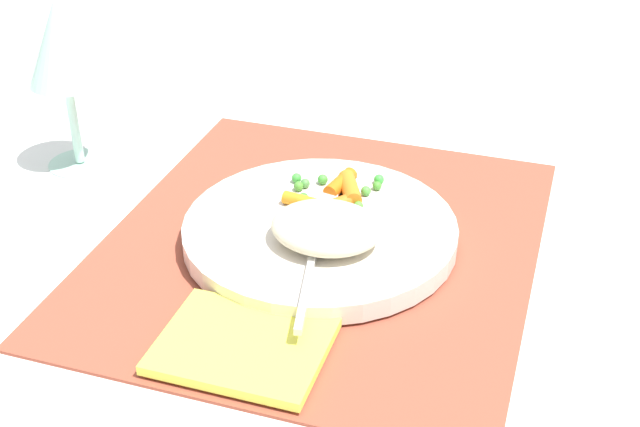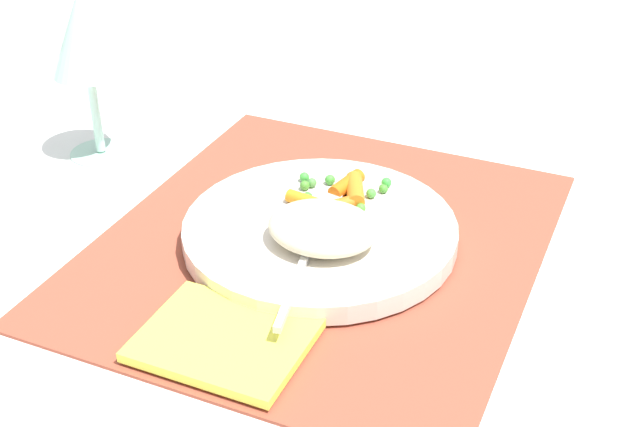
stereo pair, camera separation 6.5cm
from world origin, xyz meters
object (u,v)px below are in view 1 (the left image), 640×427
Objects in this scene: wine_glass at (62,47)px; napkin at (243,346)px; plate at (320,232)px; carrot_portion at (333,195)px; fork at (316,242)px; rice_mound at (326,227)px.

wine_glass is 0.38m from napkin.
plate is 0.16m from napkin.
fork is (-0.07, -0.01, -0.00)m from carrot_portion.
rice_mound is 0.33m from wine_glass.
fork is at bearing -7.12° from napkin.
carrot_portion is 0.07m from fork.
carrot_portion is 0.46× the size of fork.
napkin is at bearing 176.90° from plate.
wine_glass is at bearing 72.25° from rice_mound.
fork is 1.60× the size of napkin.
carrot_portion is at bearing -95.98° from wine_glass.
fork is at bearing -168.07° from plate.
rice_mound is at bearing -107.75° from wine_glass.
plate is at bearing 11.93° from fork.
plate is 2.56× the size of rice_mound.
wine_glass is (0.07, 0.29, 0.11)m from plate.
napkin is (-0.16, 0.01, -0.01)m from plate.
plate is at bearing -103.60° from wine_glass.
carrot_portion reaches higher than napkin.
rice_mound is at bearing -167.09° from carrot_portion.
wine_glass is (0.10, 0.30, 0.10)m from fork.
carrot_portion is 0.20m from napkin.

